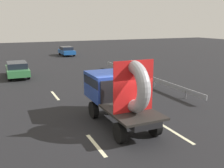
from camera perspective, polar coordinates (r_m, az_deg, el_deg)
name	(u,v)px	position (r m, az deg, el deg)	size (l,w,h in m)	color
ground_plane	(120,129)	(11.98, 1.78, -10.16)	(120.00, 120.00, 0.00)	black
flatbed_truck	(116,90)	(12.38, 0.96, -1.44)	(2.02, 5.08, 3.33)	black
distant_sedan	(17,69)	(24.63, -20.63, 3.17)	(1.84, 4.30, 1.40)	black
guardrail	(142,75)	(21.48, 6.87, 1.94)	(0.10, 14.69, 0.71)	gray
lane_dash_left_near	(96,145)	(10.55, -3.63, -13.61)	(2.10, 0.16, 0.01)	beige
lane_dash_left_far	(55,95)	(17.73, -12.74, -2.55)	(2.33, 0.16, 0.01)	beige
lane_dash_right_near	(177,134)	(11.88, 14.39, -10.81)	(2.31, 0.16, 0.01)	beige
lane_dash_right_far	(105,90)	(18.77, -1.68, -1.32)	(2.48, 0.16, 0.01)	beige
oncoming_car	(67,51)	(39.55, -10.23, 7.39)	(1.78, 4.15, 1.35)	black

